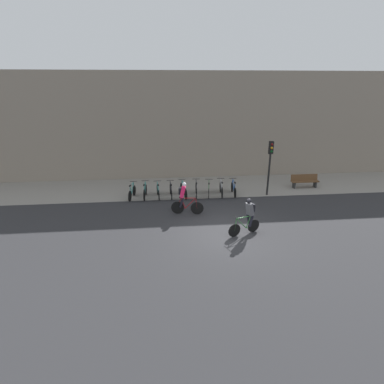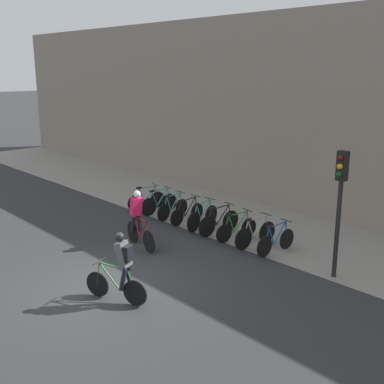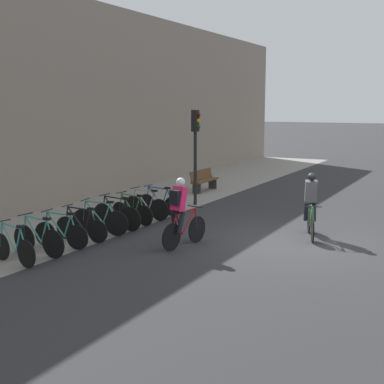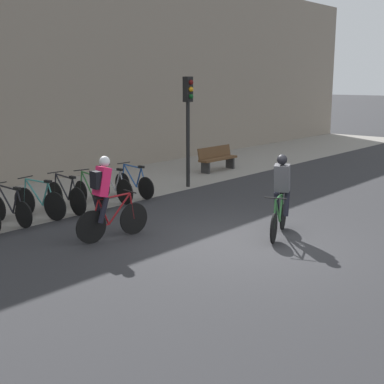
{
  "view_description": "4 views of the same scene",
  "coord_description": "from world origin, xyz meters",
  "views": [
    {
      "loc": [
        -2.85,
        -12.43,
        6.63
      ],
      "look_at": [
        -1.32,
        3.21,
        0.93
      ],
      "focal_mm": 28.0,
      "sensor_mm": 36.0,
      "label": 1
    },
    {
      "loc": [
        9.68,
        -6.09,
        5.44
      ],
      "look_at": [
        -0.85,
        3.74,
        1.68
      ],
      "focal_mm": 45.0,
      "sensor_mm": 36.0,
      "label": 2
    },
    {
      "loc": [
        -13.27,
        -4.07,
        3.56
      ],
      "look_at": [
        -1.68,
        2.1,
        1.43
      ],
      "focal_mm": 50.0,
      "sensor_mm": 36.0,
      "label": 3
    },
    {
      "loc": [
        -8.89,
        -6.04,
        3.33
      ],
      "look_at": [
        0.35,
        1.84,
        0.76
      ],
      "focal_mm": 50.0,
      "sensor_mm": 36.0,
      "label": 4
    }
  ],
  "objects": [
    {
      "name": "cyclist_pink",
      "position": [
        -1.83,
        2.35,
        0.95
      ],
      "size": [
        1.73,
        0.53,
        1.79
      ],
      "color": "black",
      "rests_on": "ground"
    },
    {
      "name": "ground",
      "position": [
        0.0,
        0.0,
        0.0
      ],
      "size": [
        200.0,
        200.0,
        0.0
      ],
      "primitive_type": "plane",
      "color": "#2B2B2D"
    },
    {
      "name": "bench",
      "position": [
        6.57,
        5.93,
        0.47
      ],
      "size": [
        1.85,
        0.44,
        0.89
      ],
      "color": "brown",
      "rests_on": "ground"
    },
    {
      "name": "cyclist_grey",
      "position": [
        0.94,
        -0.19,
        0.95
      ],
      "size": [
        1.61,
        0.7,
        1.76
      ],
      "color": "black",
      "rests_on": "ground"
    },
    {
      "name": "parked_bike_5",
      "position": [
        -0.88,
        5.0,
        0.41
      ],
      "size": [
        0.46,
        1.76,
        0.99
      ],
      "color": "black",
      "rests_on": "ground"
    },
    {
      "name": "traffic_light_pole",
      "position": [
        3.59,
        4.76,
        2.37
      ],
      "size": [
        0.26,
        0.3,
        3.4
      ],
      "color": "black",
      "rests_on": "ground"
    },
    {
      "name": "parked_bike_2",
      "position": [
        -3.25,
        5.0,
        0.39
      ],
      "size": [
        0.46,
        1.59,
        0.95
      ],
      "color": "black",
      "rests_on": "ground"
    },
    {
      "name": "parked_bike_3",
      "position": [
        -2.46,
        5.0,
        0.38
      ],
      "size": [
        0.46,
        1.64,
        0.94
      ],
      "color": "black",
      "rests_on": "ground"
    },
    {
      "name": "building_facade",
      "position": [
        0.0,
        9.3,
        3.74
      ],
      "size": [
        44.0,
        0.6,
        7.47
      ],
      "primitive_type": "cube",
      "color": "gray",
      "rests_on": "ground"
    },
    {
      "name": "parked_bike_8",
      "position": [
        1.48,
        5.0,
        0.39
      ],
      "size": [
        0.46,
        1.67,
        0.95
      ],
      "color": "black",
      "rests_on": "ground"
    },
    {
      "name": "parked_bike_1",
      "position": [
        -4.04,
        5.0,
        0.41
      ],
      "size": [
        0.46,
        1.67,
        0.98
      ],
      "color": "black",
      "rests_on": "ground"
    },
    {
      "name": "parked_bike_0",
      "position": [
        -4.83,
        5.0,
        0.39
      ],
      "size": [
        0.46,
        1.6,
        0.95
      ],
      "color": "black",
      "rests_on": "ground"
    },
    {
      "name": "parked_bike_4",
      "position": [
        -1.67,
        5.0,
        0.41
      ],
      "size": [
        0.47,
        1.71,
        0.98
      ],
      "color": "black",
      "rests_on": "ground"
    },
    {
      "name": "parked_bike_7",
      "position": [
        0.69,
        5.0,
        0.41
      ],
      "size": [
        0.46,
        1.73,
        0.98
      ],
      "color": "black",
      "rests_on": "ground"
    },
    {
      "name": "parked_bike_6",
      "position": [
        -0.09,
        5.0,
        0.38
      ],
      "size": [
        0.46,
        1.64,
        0.94
      ],
      "color": "black",
      "rests_on": "ground"
    },
    {
      "name": "kerb_strip",
      "position": [
        0.0,
        6.75,
        0.0
      ],
      "size": [
        44.0,
        4.5,
        0.01
      ],
      "primitive_type": "cube",
      "color": "gray",
      "rests_on": "ground"
    }
  ]
}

